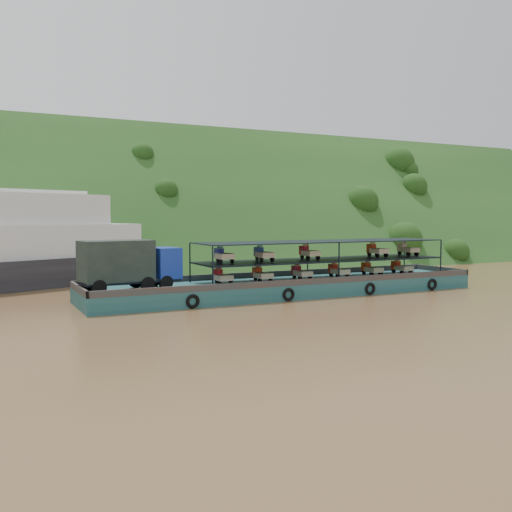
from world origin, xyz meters
name	(u,v)px	position (x,y,z in m)	size (l,w,h in m)	color
ground	(293,295)	(0.00, 0.00, 0.00)	(160.00, 160.00, 0.00)	brown
hillside	(164,264)	(0.00, 36.00, 0.00)	(140.00, 28.00, 28.00)	#153714
cargo_barge	(271,281)	(-1.92, 0.29, 1.23)	(35.00, 7.18, 4.95)	#16494E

